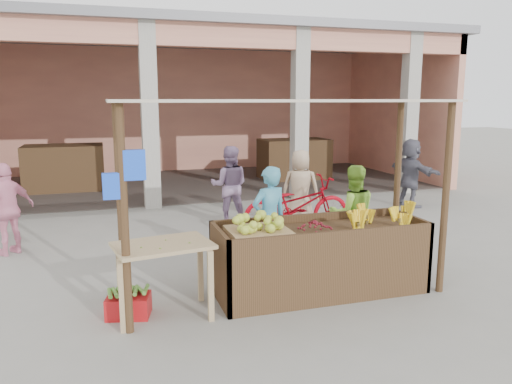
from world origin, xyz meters
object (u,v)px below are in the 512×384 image
object	(u,v)px
fruit_stall	(320,261)
side_table	(163,256)
vendor_green	(353,211)
motorcycle	(297,205)
red_crate	(129,306)
vendor_blue	(269,216)

from	to	relation	value
fruit_stall	side_table	distance (m)	1.97
vendor_green	side_table	bearing A→B (deg)	32.11
vendor_green	motorcycle	bearing A→B (deg)	-71.19
side_table	motorcycle	bearing A→B (deg)	35.85
fruit_stall	vendor_green	world-z (taller)	vendor_green
red_crate	vendor_green	bearing A→B (deg)	30.88
vendor_blue	vendor_green	xyz separation A→B (m)	(1.30, 0.03, -0.03)
red_crate	motorcycle	xyz separation A→B (m)	(3.07, 2.65, 0.42)
side_table	vendor_green	distance (m)	3.09
vendor_green	motorcycle	distance (m)	1.69
fruit_stall	red_crate	xyz separation A→B (m)	(-2.33, -0.05, -0.28)
side_table	red_crate	size ratio (longest dim) A/B	2.44
motorcycle	vendor_blue	bearing A→B (deg)	147.54
red_crate	vendor_green	xyz separation A→B (m)	(3.28, 0.99, 0.64)
red_crate	vendor_blue	bearing A→B (deg)	40.05
fruit_stall	red_crate	distance (m)	2.35
side_table	vendor_green	world-z (taller)	vendor_green
vendor_blue	vendor_green	size ratio (longest dim) A/B	1.04
motorcycle	red_crate	bearing A→B (deg)	131.20
fruit_stall	side_table	xyz separation A→B (m)	(-1.95, -0.14, 0.29)
fruit_stall	vendor_blue	distance (m)	1.06
vendor_green	vendor_blue	bearing A→B (deg)	12.66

